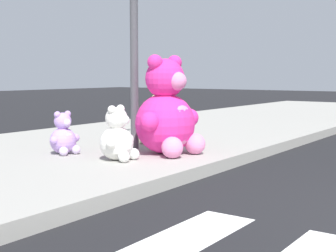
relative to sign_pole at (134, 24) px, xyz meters
name	(u,v)px	position (x,y,z in m)	size (l,w,h in m)	color
sidewalk	(39,159)	(-1.00, 0.80, -1.77)	(28.00, 4.40, 0.15)	#9E9B93
sign_pole	(134,24)	(0.00, 0.00, 0.00)	(0.56, 0.11, 3.20)	#4C4C51
plush_pink_large	(167,115)	(-0.06, -0.59, -1.19)	(0.98, 0.89, 1.28)	#F22D93
plush_white	(118,138)	(-0.79, -0.38, -1.43)	(0.51, 0.46, 0.66)	white
plush_lavender	(64,137)	(-0.85, 0.49, -1.47)	(0.43, 0.39, 0.56)	#B28CD8
plush_tan	(154,124)	(0.67, 0.16, -1.41)	(0.51, 0.52, 0.73)	tan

